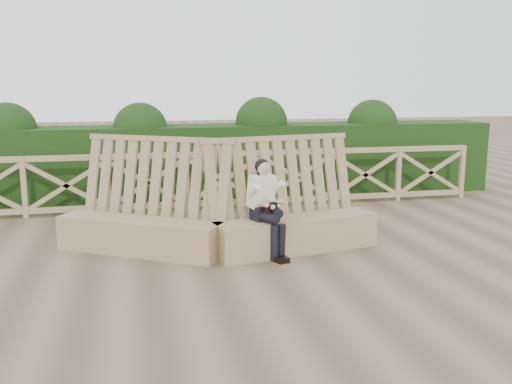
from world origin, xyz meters
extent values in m
plane|color=brown|center=(0.00, 0.00, 0.00)|extent=(60.00, 60.00, 0.00)
cube|color=#937654|center=(-1.63, 0.90, 0.24)|extent=(2.29, 1.69, 0.49)
cube|color=#937654|center=(-1.49, 1.13, 0.82)|extent=(2.27, 1.65, 1.60)
cube|color=#937654|center=(0.55, 0.52, 0.24)|extent=(2.44, 0.99, 0.49)
cube|color=#937654|center=(0.49, 0.78, 0.82)|extent=(2.43, 0.94, 1.60)
cube|color=black|center=(0.06, 0.50, 0.58)|extent=(0.38, 0.34, 0.19)
cube|color=beige|center=(0.05, 0.54, 0.88)|extent=(0.42, 0.37, 0.46)
sphere|color=tan|center=(0.06, 0.50, 1.22)|extent=(0.24, 0.24, 0.19)
sphere|color=black|center=(0.05, 0.53, 1.24)|extent=(0.27, 0.27, 0.20)
cylinder|color=black|center=(0.06, 0.30, 0.57)|extent=(0.28, 0.43, 0.13)
cylinder|color=black|center=(0.18, 0.37, 0.63)|extent=(0.28, 0.43, 0.15)
cylinder|color=black|center=(0.13, 0.12, 0.24)|extent=(0.14, 0.14, 0.49)
cylinder|color=black|center=(0.23, 0.14, 0.24)|extent=(0.14, 0.14, 0.49)
cube|color=black|center=(0.16, 0.04, 0.04)|extent=(0.16, 0.23, 0.07)
cube|color=black|center=(0.25, 0.06, 0.04)|extent=(0.16, 0.23, 0.07)
cube|color=black|center=(0.14, 0.36, 0.67)|extent=(0.25, 0.20, 0.14)
cube|color=black|center=(0.18, 0.22, 0.72)|extent=(0.09, 0.10, 0.11)
cube|color=#947E56|center=(0.00, 3.50, 1.05)|extent=(10.10, 0.07, 0.10)
cube|color=#947E56|center=(0.00, 3.50, 0.12)|extent=(10.10, 0.07, 0.10)
cube|color=black|center=(0.00, 4.70, 0.75)|extent=(12.00, 1.20, 1.50)
camera|label=1|loc=(-1.70, -7.03, 2.35)|focal=40.00mm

